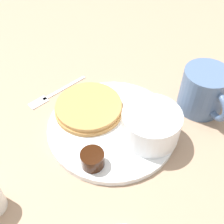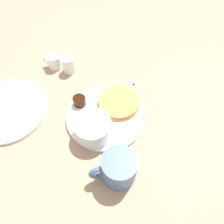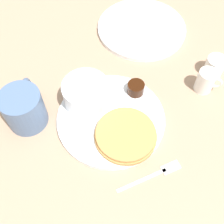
% 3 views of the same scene
% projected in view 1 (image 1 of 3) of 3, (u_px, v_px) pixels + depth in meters
% --- Properties ---
extents(ground_plane, '(4.00, 4.00, 0.00)m').
position_uv_depth(ground_plane, '(112.00, 128.00, 0.54)').
color(ground_plane, '#9E7F66').
extents(plate, '(0.25, 0.25, 0.01)m').
position_uv_depth(plate, '(112.00, 126.00, 0.54)').
color(plate, white).
rests_on(plate, ground_plane).
extents(pancake_stack, '(0.14, 0.14, 0.02)m').
position_uv_depth(pancake_stack, '(89.00, 107.00, 0.55)').
color(pancake_stack, '#B78447').
rests_on(pancake_stack, plate).
extents(bowl, '(0.11, 0.11, 0.06)m').
position_uv_depth(bowl, '(151.00, 124.00, 0.50)').
color(bowl, white).
rests_on(bowl, plate).
extents(syrup_cup, '(0.04, 0.04, 0.03)m').
position_uv_depth(syrup_cup, '(92.00, 159.00, 0.47)').
color(syrup_cup, black).
rests_on(syrup_cup, plate).
extents(butter_ramekin, '(0.04, 0.04, 0.04)m').
position_uv_depth(butter_ramekin, '(159.00, 139.00, 0.49)').
color(butter_ramekin, white).
rests_on(butter_ramekin, plate).
extents(coffee_mug, '(0.12, 0.09, 0.09)m').
position_uv_depth(coffee_mug, '(204.00, 91.00, 0.55)').
color(coffee_mug, slate).
rests_on(coffee_mug, ground_plane).
extents(fork, '(0.02, 0.15, 0.00)m').
position_uv_depth(fork, '(52.00, 94.00, 0.61)').
color(fork, silver).
rests_on(fork, ground_plane).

